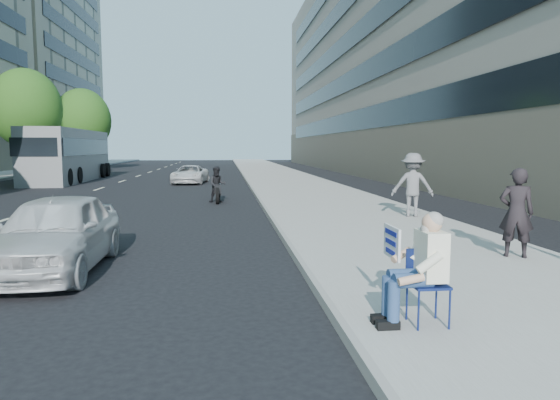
{
  "coord_description": "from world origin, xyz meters",
  "views": [
    {
      "loc": [
        0.11,
        -7.05,
        2.18
      ],
      "look_at": [
        1.22,
        3.07,
        1.1
      ],
      "focal_mm": 32.0,
      "sensor_mm": 36.0,
      "label": 1
    }
  ],
  "objects": [
    {
      "name": "ground",
      "position": [
        0.0,
        0.0,
        0.0
      ],
      "size": [
        160.0,
        160.0,
        0.0
      ],
      "primitive_type": "plane",
      "color": "black",
      "rests_on": "ground"
    },
    {
      "name": "motorcycle",
      "position": [
        -0.2,
        12.81,
        0.64
      ],
      "size": [
        0.71,
        2.04,
        1.42
      ],
      "rotation": [
        0.0,
        0.0,
        0.04
      ],
      "color": "black",
      "rests_on": "ground"
    },
    {
      "name": "seated_protester",
      "position": [
        2.29,
        -1.68,
        0.87
      ],
      "size": [
        0.83,
        1.12,
        1.31
      ],
      "color": "navy",
      "rests_on": "near_sidewalk"
    },
    {
      "name": "white_sedan_far",
      "position": [
        -2.01,
        23.52,
        0.55
      ],
      "size": [
        2.24,
        4.11,
        1.09
      ],
      "primitive_type": "imported",
      "rotation": [
        0.0,
        0.0,
        -0.11
      ],
      "color": "white",
      "rests_on": "ground"
    },
    {
      "name": "white_sedan_near",
      "position": [
        -2.87,
        2.0,
        0.68
      ],
      "size": [
        1.63,
        4.02,
        1.37
      ],
      "primitive_type": "imported",
      "rotation": [
        0.0,
        0.0,
        0.0
      ],
      "color": "silver",
      "rests_on": "ground"
    },
    {
      "name": "jogger",
      "position": [
        5.57,
        7.0,
        1.08
      ],
      "size": [
        1.35,
        1.01,
        1.86
      ],
      "primitive_type": "imported",
      "rotation": [
        0.0,
        0.0,
        2.85
      ],
      "color": "slate",
      "rests_on": "near_sidewalk"
    },
    {
      "name": "tree_far_d",
      "position": [
        -13.7,
        30.0,
        4.89
      ],
      "size": [
        4.8,
        4.8,
        7.65
      ],
      "color": "#382616",
      "rests_on": "ground"
    },
    {
      "name": "pedestrian_woman",
      "position": [
        5.45,
        1.54,
        0.98
      ],
      "size": [
        0.71,
        0.61,
        1.66
      ],
      "primitive_type": "imported",
      "rotation": [
        0.0,
        0.0,
        2.71
      ],
      "color": "black",
      "rests_on": "near_sidewalk"
    },
    {
      "name": "near_building",
      "position": [
        17.0,
        32.0,
        10.0
      ],
      "size": [
        14.0,
        70.0,
        20.0
      ],
      "primitive_type": "cube",
      "color": "gray",
      "rests_on": "ground"
    },
    {
      "name": "bus",
      "position": [
        -9.99,
        26.83,
        1.64
      ],
      "size": [
        2.87,
        12.11,
        3.3
      ],
      "rotation": [
        0.0,
        0.0,
        0.02
      ],
      "color": "slate",
      "rests_on": "ground"
    },
    {
      "name": "tree_far_e",
      "position": [
        -13.7,
        44.0,
        4.78
      ],
      "size": [
        5.4,
        5.4,
        7.89
      ],
      "color": "#382616",
      "rests_on": "ground"
    },
    {
      "name": "near_sidewalk",
      "position": [
        4.0,
        20.0,
        0.07
      ],
      "size": [
        5.0,
        120.0,
        0.15
      ],
      "primitive_type": "cube",
      "color": "#98968E",
      "rests_on": "ground"
    }
  ]
}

